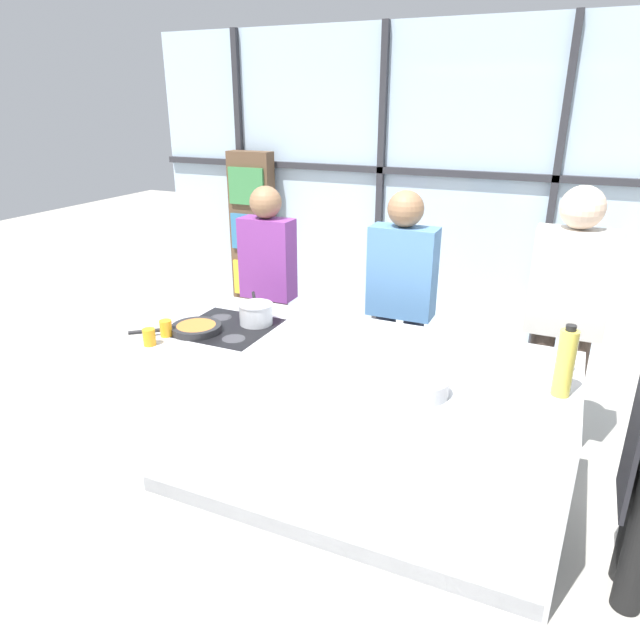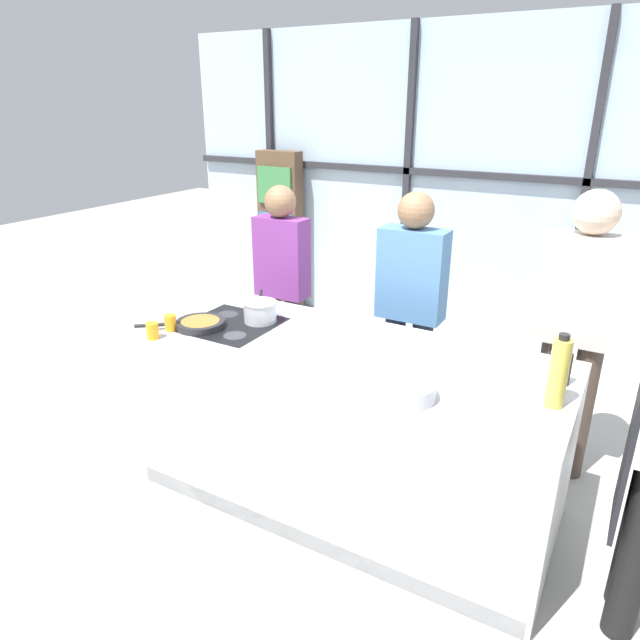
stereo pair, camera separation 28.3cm
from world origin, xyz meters
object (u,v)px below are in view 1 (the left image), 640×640
spectator_center_left (401,299)px  spectator_center_right (565,313)px  white_plate (463,340)px  juice_glass_near (149,337)px  mixing_bowl (421,386)px  saucepan (256,313)px  frying_pan (195,328)px  pepper_grinder (567,358)px  spectator_far_left (268,281)px  juice_glass_far (166,328)px  oil_bottle (565,362)px

spectator_center_left → spectator_center_right: size_ratio=0.95×
white_plate → juice_glass_near: 1.71m
spectator_center_right → mixing_bowl: bearing=65.4°
saucepan → white_plate: 1.20m
saucepan → juice_glass_near: (-0.36, -0.51, -0.02)m
frying_pan → pepper_grinder: bearing=8.7°
pepper_grinder → saucepan: bearing=-178.5°
spectator_far_left → white_plate: 1.59m
saucepan → spectator_center_right: bearing=24.1°
spectator_center_right → saucepan: size_ratio=5.17×
spectator_far_left → juice_glass_near: size_ratio=17.35×
juice_glass_far → spectator_far_left: bearing=88.6°
oil_bottle → mixing_bowl: bearing=-155.9°
saucepan → juice_glass_far: bearing=-134.1°
frying_pan → saucepan: saucepan is taller
spectator_far_left → white_plate: size_ratio=6.47×
white_plate → juice_glass_near: (-1.54, -0.75, 0.04)m
spectator_center_left → saucepan: bearing=48.2°
saucepan → juice_glass_far: 0.52m
juice_glass_near → juice_glass_far: size_ratio=1.00×
spectator_center_left → saucepan: (-0.66, -0.74, 0.05)m
spectator_center_right → juice_glass_far: size_ratio=18.64×
spectator_far_left → juice_glass_near: bearing=88.7°
spectator_center_right → juice_glass_near: size_ratio=18.64×
spectator_far_left → frying_pan: spectator_far_left is taller
pepper_grinder → juice_glass_far: size_ratio=2.01×
oil_bottle → juice_glass_far: size_ratio=3.64×
saucepan → mixing_bowl: saucepan is taller
pepper_grinder → mixing_bowl: bearing=-139.8°
spectator_center_right → white_plate: spectator_center_right is taller
spectator_center_left → pepper_grinder: size_ratio=8.82×
mixing_bowl → juice_glass_far: juice_glass_far is taller
mixing_bowl → pepper_grinder: size_ratio=1.32×
spectator_center_right → oil_bottle: size_ratio=5.11×
juice_glass_near → juice_glass_far: 0.14m
pepper_grinder → juice_glass_far: (-2.07, -0.42, -0.04)m
white_plate → spectator_far_left: bearing=161.4°
juice_glass_near → oil_bottle: bearing=8.9°
spectator_center_right → oil_bottle: 0.94m
spectator_center_left → frying_pan: 1.36m
spectator_center_right → juice_glass_far: 2.32m
juice_glass_near → juice_glass_far: (0.00, 0.14, 0.00)m
spectator_center_right → pepper_grinder: size_ratio=9.29×
spectator_center_right → pepper_grinder: (0.04, -0.70, 0.01)m
white_plate → oil_bottle: size_ratio=0.74×
oil_bottle → juice_glass_near: bearing=-171.1°
juice_glass_far → pepper_grinder: bearing=11.5°
frying_pan → oil_bottle: 1.95m
mixing_bowl → juice_glass_far: bearing=177.2°
spectator_center_right → white_plate: bearing=46.0°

